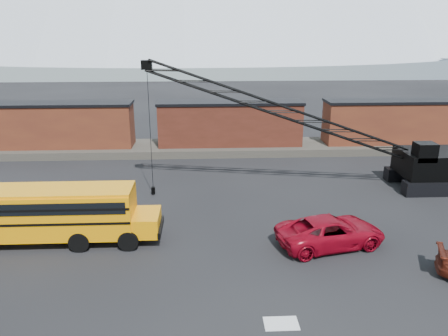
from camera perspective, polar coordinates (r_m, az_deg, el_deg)
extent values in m
plane|color=black|center=(22.14, 4.34, -13.33)|extent=(160.00, 160.00, 0.00)
cube|color=white|center=(358.78, -2.47, 17.97)|extent=(800.00, 80.00, 24.00)
cube|color=#4E4840|center=(42.34, 0.78, 2.68)|extent=(120.00, 5.00, 0.70)
cube|color=#4B1F15|center=(43.82, -20.67, 5.21)|extent=(13.50, 2.90, 4.00)
cube|color=black|center=(43.46, -20.97, 7.84)|extent=(13.70, 3.10, 0.25)
cube|color=black|center=(45.65, -25.47, 2.89)|extent=(2.20, 2.40, 0.60)
cube|color=black|center=(43.10, -15.10, 3.23)|extent=(2.20, 2.40, 0.60)
cube|color=#4F2016|center=(41.78, 0.79, 5.79)|extent=(13.50, 2.90, 4.00)
cube|color=black|center=(41.40, 0.80, 8.57)|extent=(13.70, 3.10, 0.25)
cube|color=black|center=(42.13, -4.94, 3.45)|extent=(2.20, 2.40, 0.60)
cube|color=black|center=(42.63, 6.44, 3.58)|extent=(2.20, 2.40, 0.60)
cube|color=#4B1F15|center=(45.64, 21.38, 5.60)|extent=(13.50, 2.90, 4.00)
cube|color=black|center=(45.29, 21.67, 8.13)|extent=(13.70, 3.10, 0.25)
cube|color=black|center=(44.47, 16.17, 3.58)|extent=(2.20, 2.40, 0.60)
cube|color=black|center=(47.84, 25.76, 3.47)|extent=(2.20, 2.40, 0.60)
cube|color=silver|center=(18.94, 7.48, -19.49)|extent=(1.40, 0.90, 0.02)
cube|color=orange|center=(25.99, -22.71, -5.40)|extent=(10.00, 2.50, 2.50)
cube|color=orange|center=(24.92, -10.23, -6.98)|extent=(1.60, 2.30, 1.10)
cube|color=orange|center=(25.53, -23.05, -2.71)|extent=(10.00, 2.30, 0.18)
cube|color=black|center=(24.64, -23.85, -5.04)|extent=(9.60, 0.05, 0.65)
cube|color=black|center=(26.84, -22.02, -2.97)|extent=(9.60, 0.05, 0.65)
cube|color=black|center=(24.94, -8.24, -7.60)|extent=(0.15, 2.45, 0.35)
cylinder|color=black|center=(24.83, -18.39, -9.17)|extent=(1.10, 0.35, 1.10)
cylinder|color=black|center=(26.82, -17.14, -6.96)|extent=(1.10, 0.35, 1.10)
cylinder|color=black|center=(24.25, -12.39, -9.29)|extent=(1.10, 0.35, 1.10)
cylinder|color=black|center=(26.29, -11.60, -7.01)|extent=(1.10, 0.35, 1.10)
imported|color=maroon|center=(24.77, 13.77, -8.08)|extent=(6.43, 4.02, 1.66)
cube|color=black|center=(34.92, 26.53, -2.36)|extent=(5.50, 1.00, 1.00)
cube|color=black|center=(37.58, 24.25, -0.69)|extent=(5.50, 1.00, 1.00)
cube|color=black|center=(35.84, 25.64, 0.62)|extent=(4.80, 3.60, 1.80)
cube|color=black|center=(33.86, 24.75, 1.93)|extent=(1.40, 1.20, 1.30)
cube|color=black|center=(33.40, 25.17, 1.67)|extent=(1.20, 0.06, 0.90)
cube|color=black|center=(29.75, -10.07, 13.13)|extent=(0.70, 0.50, 0.60)
cylinder|color=black|center=(30.45, -9.61, 4.55)|extent=(0.04, 0.04, 8.83)
cube|color=black|center=(31.67, -9.22, -2.88)|extent=(0.25, 0.25, 0.50)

